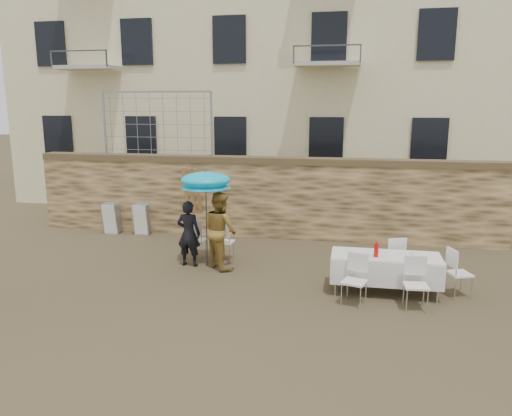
% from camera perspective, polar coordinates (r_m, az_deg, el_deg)
% --- Properties ---
extents(ground, '(80.00, 80.00, 0.00)m').
position_cam_1_polar(ground, '(9.56, -4.97, -10.85)').
color(ground, brown).
rests_on(ground, ground).
extents(stone_wall, '(13.00, 0.50, 2.20)m').
position_cam_1_polar(stone_wall, '(13.94, 0.59, 1.19)').
color(stone_wall, olive).
rests_on(stone_wall, ground).
extents(apartment_building, '(20.00, 8.00, 15.00)m').
position_cam_1_polar(apartment_building, '(20.96, 4.38, 22.34)').
color(apartment_building, beige).
rests_on(apartment_building, ground).
extents(chain_link_fence, '(3.20, 0.06, 1.80)m').
position_cam_1_polar(chain_link_fence, '(14.55, -11.26, 9.35)').
color(chain_link_fence, gray).
rests_on(chain_link_fence, stone_wall).
extents(man_suit, '(0.57, 0.39, 1.52)m').
position_cam_1_polar(man_suit, '(11.54, -7.70, -2.91)').
color(man_suit, black).
rests_on(man_suit, ground).
extents(woman_dress, '(1.08, 1.07, 1.76)m').
position_cam_1_polar(woman_dress, '(11.30, -4.11, -2.53)').
color(woman_dress, gold).
rests_on(woman_dress, ground).
extents(umbrella, '(1.17, 1.17, 2.05)m').
position_cam_1_polar(umbrella, '(11.27, -5.77, 2.88)').
color(umbrella, '#3F3F44').
rests_on(umbrella, ground).
extents(couple_chair_left, '(0.49, 0.49, 0.96)m').
position_cam_1_polar(couple_chair_left, '(12.12, -6.83, -3.55)').
color(couple_chair_left, white).
rests_on(couple_chair_left, ground).
extents(couple_chair_right, '(0.51, 0.51, 0.96)m').
position_cam_1_polar(couple_chair_right, '(11.93, -3.62, -3.74)').
color(couple_chair_right, white).
rests_on(couple_chair_right, ground).
extents(banquet_table, '(2.10, 0.85, 0.78)m').
position_cam_1_polar(banquet_table, '(10.14, 14.63, -5.46)').
color(banquet_table, silver).
rests_on(banquet_table, ground).
extents(soda_bottle, '(0.09, 0.09, 0.26)m').
position_cam_1_polar(soda_bottle, '(9.94, 13.58, -4.72)').
color(soda_bottle, red).
rests_on(soda_bottle, banquet_table).
extents(table_chair_front_left, '(0.60, 0.60, 0.96)m').
position_cam_1_polar(table_chair_front_left, '(9.49, 11.17, -8.12)').
color(table_chair_front_left, white).
rests_on(table_chair_front_left, ground).
extents(table_chair_front_right, '(0.52, 0.52, 0.96)m').
position_cam_1_polar(table_chair_front_right, '(9.56, 17.84, -8.31)').
color(table_chair_front_right, white).
rests_on(table_chair_front_right, ground).
extents(table_chair_back, '(0.62, 0.62, 0.96)m').
position_cam_1_polar(table_chair_back, '(11.00, 15.37, -5.52)').
color(table_chair_back, white).
rests_on(table_chair_back, ground).
extents(table_chair_side, '(0.62, 0.62, 0.96)m').
position_cam_1_polar(table_chair_side, '(10.50, 22.22, -6.81)').
color(table_chair_side, white).
rests_on(table_chair_side, ground).
extents(chair_stack_left, '(0.46, 0.47, 0.92)m').
position_cam_1_polar(chair_stack_left, '(15.03, -15.88, -0.97)').
color(chair_stack_left, white).
rests_on(chair_stack_left, ground).
extents(chair_stack_right, '(0.46, 0.40, 0.92)m').
position_cam_1_polar(chair_stack_right, '(14.65, -12.73, -1.13)').
color(chair_stack_right, white).
rests_on(chair_stack_right, ground).
extents(wood_planks, '(0.70, 0.20, 2.00)m').
position_cam_1_polar(wood_planks, '(14.04, -6.72, 0.77)').
color(wood_planks, '#A37749').
rests_on(wood_planks, ground).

